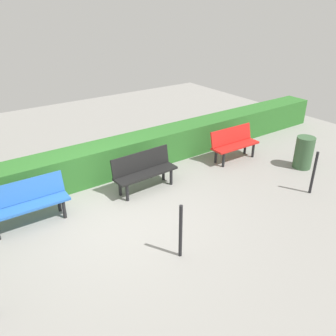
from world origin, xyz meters
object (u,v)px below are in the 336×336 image
Objects in this scene: bench_black at (144,170)px; bench_blue at (26,201)px; trash_bin at (304,153)px; bench_red at (234,142)px.

bench_black is 0.98× the size of bench_blue.
bench_blue reaches higher than trash_bin.
bench_black is 1.83× the size of trash_bin.
bench_black is 4.15m from trash_bin.
bench_black reaches higher than trash_bin.
bench_blue is at bearing -13.48° from trash_bin.
bench_red is 0.93× the size of bench_black.
trash_bin is at bearing 128.47° from bench_red.
trash_bin is (-6.44, 1.54, -0.07)m from bench_blue.
bench_black is 2.54m from bench_blue.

